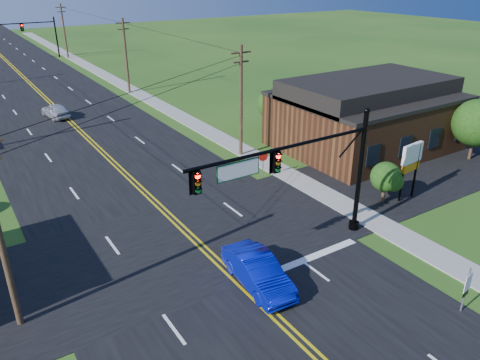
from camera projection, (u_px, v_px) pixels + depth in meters
road_main at (45, 100)px, 55.90m from camera, size 16.00×220.00×0.04m
road_cross at (192, 241)px, 26.77m from camera, size 70.00×10.00×0.04m
sidewalk at (161, 105)px, 53.41m from camera, size 2.00×160.00×0.08m
signal_mast_main at (300, 172)px, 23.91m from camera, size 11.30×0.60×7.48m
signal_mast_far at (29, 32)px, 79.22m from camera, size 10.98×0.60×7.48m
brick_building at (365, 120)px, 40.28m from camera, size 14.20×11.20×4.70m
utility_pole_right_a at (241, 100)px, 37.34m from camera, size 1.80×0.28×9.00m
utility_pole_right_b at (126, 54)px, 57.27m from camera, size 1.80×0.28×9.00m
utility_pole_right_c at (64, 30)px, 80.26m from camera, size 1.80×0.28×9.00m
tree_right_front at (477, 123)px, 37.08m from camera, size 3.80×3.80×5.00m
tree_right_back at (273, 104)px, 44.34m from camera, size 3.00×3.00×4.10m
shrub_corner at (386, 177)px, 30.52m from camera, size 2.00×2.00×2.86m
blue_car at (258, 272)px, 22.74m from camera, size 2.05×4.92×1.58m
distant_car at (56, 111)px, 48.83m from camera, size 2.43×4.56×1.48m
route_sign at (467, 287)px, 20.71m from camera, size 0.59×0.13×2.37m
stop_sign at (263, 159)px, 34.15m from camera, size 0.77×0.13×2.18m
pylon_sign at (412, 159)px, 30.55m from camera, size 1.94×0.48×3.96m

